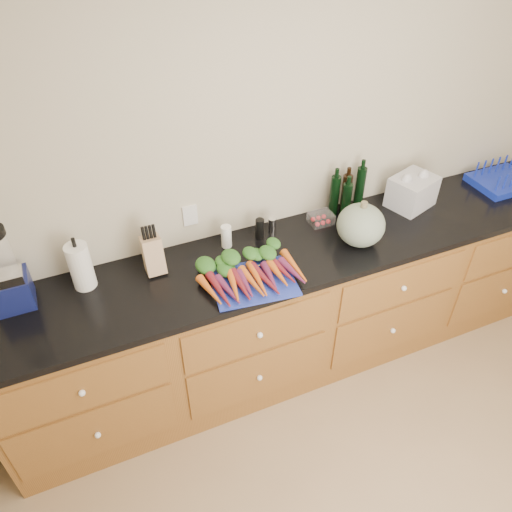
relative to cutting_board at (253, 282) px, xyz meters
name	(u,v)px	position (x,y,z in m)	size (l,w,h in m)	color
wall_back	(288,162)	(0.42, 0.48, 0.35)	(4.10, 0.05, 2.60)	beige
cabinets	(305,307)	(0.42, 0.16, -0.49)	(3.60, 0.64, 0.90)	brown
countertop	(310,248)	(0.42, 0.16, -0.03)	(3.64, 0.62, 0.04)	black
cutting_board	(253,282)	(0.00, 0.00, 0.00)	(0.42, 0.32, 0.01)	#2134AA
carrots	(250,273)	(0.00, 0.04, 0.03)	(0.50, 0.34, 0.07)	orange
squash	(361,225)	(0.68, 0.08, 0.11)	(0.27, 0.27, 0.24)	slate
blender_appliance	(5,274)	(-1.12, 0.32, 0.19)	(0.18, 0.18, 0.44)	#10174E
paper_towel	(81,266)	(-0.79, 0.32, 0.12)	(0.11, 0.11, 0.25)	white
knife_block	(153,255)	(-0.44, 0.30, 0.09)	(0.10, 0.10, 0.20)	tan
grinder_salt	(226,236)	(-0.02, 0.34, 0.06)	(0.06, 0.06, 0.13)	white
grinder_pepper	(260,229)	(0.18, 0.34, 0.06)	(0.05, 0.05, 0.12)	black
canister_chrome	(272,226)	(0.26, 0.34, 0.05)	(0.05, 0.05, 0.11)	white
tomato_box	(321,218)	(0.58, 0.33, 0.03)	(0.14, 0.11, 0.06)	white
bottles	(347,194)	(0.76, 0.37, 0.12)	(0.23, 0.12, 0.28)	black
grocery_bag	(412,192)	(1.18, 0.28, 0.09)	(0.26, 0.21, 0.19)	silver
dish_rack	(502,180)	(1.88, 0.24, 0.03)	(0.38, 0.30, 0.15)	#1226A5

